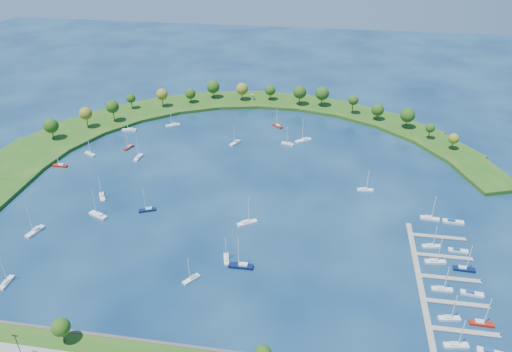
# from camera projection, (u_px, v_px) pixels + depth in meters

# --- Properties ---
(ground) EXTENTS (700.00, 700.00, 0.00)m
(ground) POSITION_uv_depth(u_px,v_px,m) (245.00, 187.00, 243.12)
(ground) COLOR #071E40
(ground) RESTS_ON ground
(breakwater) EXTENTS (286.74, 247.64, 2.00)m
(breakwater) POSITION_uv_depth(u_px,v_px,m) (183.00, 138.00, 290.58)
(breakwater) COLOR #1E5316
(breakwater) RESTS_ON ground
(breakwater_trees) EXTENTS (238.54, 91.85, 14.34)m
(breakwater_trees) POSITION_uv_depth(u_px,v_px,m) (247.00, 101.00, 316.57)
(breakwater_trees) COLOR #382314
(breakwater_trees) RESTS_ON breakwater
(harbor_tower) EXTENTS (2.60, 2.60, 3.82)m
(harbor_tower) POSITION_uv_depth(u_px,v_px,m) (253.00, 97.00, 341.97)
(harbor_tower) COLOR gray
(harbor_tower) RESTS_ON breakwater
(dock_system) EXTENTS (24.28, 82.00, 1.60)m
(dock_system) POSITION_uv_depth(u_px,v_px,m) (441.00, 289.00, 179.19)
(dock_system) COLOR gray
(dock_system) RESTS_ON ground
(moored_boat_0) EXTENTS (2.85, 8.50, 12.30)m
(moored_boat_0) POSITION_uv_depth(u_px,v_px,m) (138.00, 157.00, 269.21)
(moored_boat_0) COLOR white
(moored_boat_0) RESTS_ON ground
(moored_boat_1) EXTENTS (4.97, 9.55, 13.52)m
(moored_boat_1) POSITION_uv_depth(u_px,v_px,m) (35.00, 231.00, 209.59)
(moored_boat_1) COLOR white
(moored_boat_1) RESTS_ON ground
(moored_boat_2) EXTENTS (8.91, 6.62, 13.04)m
(moored_boat_2) POSITION_uv_depth(u_px,v_px,m) (173.00, 125.00, 307.44)
(moored_boat_2) COLOR white
(moored_boat_2) RESTS_ON ground
(moored_boat_3) EXTENTS (2.25, 7.73, 11.33)m
(moored_boat_3) POSITION_uv_depth(u_px,v_px,m) (6.00, 282.00, 181.76)
(moored_boat_3) COLOR white
(moored_boat_3) RESTS_ON ground
(moored_boat_4) EXTENTS (9.07, 7.27, 13.52)m
(moored_boat_4) POSITION_uv_depth(u_px,v_px,m) (247.00, 222.00, 215.02)
(moored_boat_4) COLOR white
(moored_boat_4) RESTS_ON ground
(moored_boat_5) EXTENTS (8.91, 3.49, 12.76)m
(moored_boat_5) POSITION_uv_depth(u_px,v_px,m) (129.00, 129.00, 301.29)
(moored_boat_5) COLOR white
(moored_boat_5) RESTS_ON ground
(moored_boat_6) EXTENTS (7.71, 5.50, 11.20)m
(moored_boat_6) POSITION_uv_depth(u_px,v_px,m) (90.00, 153.00, 273.24)
(moored_boat_6) COLOR white
(moored_boat_6) RESTS_ON ground
(moored_boat_7) EXTENTS (9.89, 8.29, 14.94)m
(moored_boat_7) POSITION_uv_depth(u_px,v_px,m) (304.00, 140.00, 288.01)
(moored_boat_7) COLOR white
(moored_boat_7) RESTS_ON ground
(moored_boat_8) EXTENTS (7.80, 4.02, 11.04)m
(moored_boat_8) POSITION_uv_depth(u_px,v_px,m) (288.00, 143.00, 284.40)
(moored_boat_8) COLOR white
(moored_boat_8) RESTS_ON ground
(moored_boat_9) EXTENTS (3.81, 7.48, 10.59)m
(moored_boat_9) POSITION_uv_depth(u_px,v_px,m) (226.00, 259.00, 193.53)
(moored_boat_9) COLOR white
(moored_boat_9) RESTS_ON ground
(moored_boat_10) EXTENTS (7.99, 2.30, 11.71)m
(moored_boat_10) POSITION_uv_depth(u_px,v_px,m) (60.00, 165.00, 261.19)
(moored_boat_10) COLOR maroon
(moored_boat_10) RESTS_ON ground
(moored_boat_11) EXTENTS (9.80, 6.23, 14.00)m
(moored_boat_11) POSITION_uv_depth(u_px,v_px,m) (98.00, 215.00, 220.10)
(moored_boat_11) COLOR white
(moored_boat_11) RESTS_ON ground
(moored_boat_12) EXTENTS (8.00, 2.86, 11.52)m
(moored_boat_12) POSITION_uv_depth(u_px,v_px,m) (365.00, 189.00, 239.54)
(moored_boat_12) COLOR white
(moored_boat_12) RESTS_ON ground
(moored_boat_13) EXTENTS (6.02, 8.08, 11.83)m
(moored_boat_13) POSITION_uv_depth(u_px,v_px,m) (102.00, 196.00, 233.81)
(moored_boat_13) COLOR white
(moored_boat_13) RESTS_ON ground
(moored_boat_14) EXTENTS (5.74, 8.35, 12.05)m
(moored_boat_14) POSITION_uv_depth(u_px,v_px,m) (235.00, 142.00, 285.37)
(moored_boat_14) COLOR white
(moored_boat_14) RESTS_ON ground
(moored_boat_15) EXTENTS (7.40, 7.08, 11.77)m
(moored_boat_15) POSITION_uv_depth(u_px,v_px,m) (277.00, 125.00, 306.63)
(moored_boat_15) COLOR maroon
(moored_boat_15) RESTS_ON ground
(moored_boat_16) EXTENTS (8.10, 5.19, 11.58)m
(moored_boat_16) POSITION_uv_depth(u_px,v_px,m) (147.00, 209.00, 224.12)
(moored_boat_16) COLOR #09163A
(moored_boat_16) RESTS_ON ground
(moored_boat_17) EXTENTS (5.98, 7.12, 10.77)m
(moored_boat_17) POSITION_uv_depth(u_px,v_px,m) (191.00, 278.00, 183.41)
(moored_boat_17) COLOR white
(moored_boat_17) RESTS_ON ground
(moored_boat_18) EXTENTS (9.80, 2.84, 14.37)m
(moored_boat_18) POSITION_uv_depth(u_px,v_px,m) (241.00, 265.00, 189.82)
(moored_boat_18) COLOR #09163A
(moored_boat_18) RESTS_ON ground
(moored_boat_19) EXTENTS (4.30, 7.46, 10.58)m
(moored_boat_19) POSITION_uv_depth(u_px,v_px,m) (129.00, 147.00, 280.29)
(moored_boat_19) COLOR maroon
(moored_boat_19) RESTS_ON ground
(docked_boat_0) EXTENTS (8.30, 3.48, 11.82)m
(docked_boat_0) POSITION_uv_depth(u_px,v_px,m) (456.00, 345.00, 156.20)
(docked_boat_0) COLOR white
(docked_boat_0) RESTS_ON ground
(docked_boat_2) EXTENTS (7.78, 3.23, 11.09)m
(docked_boat_2) POSITION_uv_depth(u_px,v_px,m) (449.00, 318.00, 166.29)
(docked_boat_2) COLOR white
(docked_boat_2) RESTS_ON ground
(docked_boat_3) EXTENTS (8.15, 2.51, 11.88)m
(docked_boat_3) POSITION_uv_depth(u_px,v_px,m) (482.00, 323.00, 164.32)
(docked_boat_3) COLOR maroon
(docked_boat_3) RESTS_ON ground
(docked_boat_4) EXTENTS (7.69, 2.41, 11.20)m
(docked_boat_4) POSITION_uv_depth(u_px,v_px,m) (442.00, 289.00, 178.66)
(docked_boat_4) COLOR white
(docked_boat_4) RESTS_ON ground
(docked_boat_5) EXTENTS (8.29, 3.02, 1.65)m
(docked_boat_5) POSITION_uv_depth(u_px,v_px,m) (472.00, 293.00, 176.87)
(docked_boat_5) COLOR white
(docked_boat_5) RESTS_ON ground
(docked_boat_6) EXTENTS (8.45, 3.41, 12.07)m
(docked_boat_6) POSITION_uv_depth(u_px,v_px,m) (435.00, 261.00, 192.20)
(docked_boat_6) COLOR white
(docked_boat_6) RESTS_ON ground
(docked_boat_7) EXTENTS (8.32, 2.65, 12.09)m
(docked_boat_7) POSITION_uv_depth(u_px,v_px,m) (464.00, 268.00, 188.36)
(docked_boat_7) COLOR #09163A
(docked_boat_7) RESTS_ON ground
(docked_boat_8) EXTENTS (7.72, 3.28, 11.00)m
(docked_boat_8) POSITION_uv_depth(u_px,v_px,m) (431.00, 246.00, 200.77)
(docked_boat_8) COLOR white
(docked_boat_8) RESTS_ON ground
(docked_boat_9) EXTENTS (7.93, 2.63, 1.60)m
(docked_boat_9) POSITION_uv_depth(u_px,v_px,m) (458.00, 251.00, 198.41)
(docked_boat_9) COLOR white
(docked_boat_9) RESTS_ON ground
(docked_boat_10) EXTENTS (8.51, 3.10, 12.24)m
(docked_boat_10) POSITION_uv_depth(u_px,v_px,m) (430.00, 218.00, 218.15)
(docked_boat_10) COLOR white
(docked_boat_10) RESTS_ON ground
(docked_boat_11) EXTENTS (9.22, 3.11, 1.85)m
(docked_boat_11) POSITION_uv_depth(u_px,v_px,m) (453.00, 222.00, 215.96)
(docked_boat_11) COLOR white
(docked_boat_11) RESTS_ON ground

